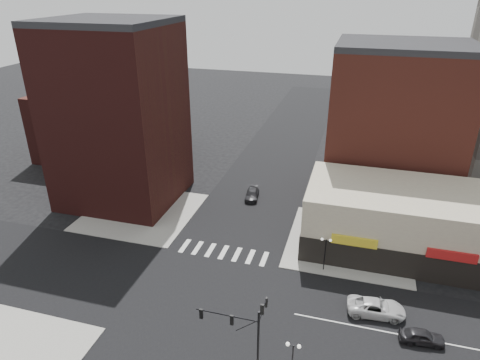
% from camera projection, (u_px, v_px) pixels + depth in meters
% --- Properties ---
extents(ground, '(240.00, 240.00, 0.00)m').
position_uv_depth(ground, '(200.00, 296.00, 45.07)').
color(ground, black).
rests_on(ground, ground).
extents(road_ew, '(200.00, 14.00, 0.02)m').
position_uv_depth(road_ew, '(200.00, 296.00, 45.06)').
color(road_ew, black).
rests_on(road_ew, ground).
extents(road_ns, '(14.00, 200.00, 0.02)m').
position_uv_depth(road_ns, '(200.00, 296.00, 45.06)').
color(road_ns, black).
rests_on(road_ns, ground).
extents(sidewalk_nw, '(15.00, 15.00, 0.12)m').
position_uv_depth(sidewalk_nw, '(142.00, 212.00, 61.28)').
color(sidewalk_nw, gray).
rests_on(sidewalk_nw, ground).
extents(sidewalk_ne, '(15.00, 15.00, 0.12)m').
position_uv_depth(sidewalk_ne, '(349.00, 243.00, 54.06)').
color(sidewalk_ne, gray).
rests_on(sidewalk_ne, ground).
extents(building_nw, '(16.00, 15.00, 25.00)m').
position_uv_depth(building_nw, '(118.00, 118.00, 60.61)').
color(building_nw, '#3D1513').
rests_on(building_nw, ground).
extents(building_nw_low, '(20.00, 18.00, 12.00)m').
position_uv_depth(building_nw_low, '(104.00, 122.00, 80.10)').
color(building_nw_low, '#3D1513').
rests_on(building_nw_low, ground).
extents(building_ne_midrise, '(18.00, 15.00, 22.00)m').
position_uv_depth(building_ne_midrise, '(394.00, 127.00, 61.36)').
color(building_ne_midrise, maroon).
rests_on(building_ne_midrise, ground).
extents(building_ne_row, '(24.20, 12.20, 8.00)m').
position_uv_depth(building_ne_row, '(407.00, 226.00, 51.50)').
color(building_ne_row, beige).
rests_on(building_ne_row, ground).
extents(traffic_signal, '(5.59, 3.09, 7.77)m').
position_uv_depth(traffic_signal, '(248.00, 326.00, 34.34)').
color(traffic_signal, black).
rests_on(traffic_signal, ground).
extents(street_lamp_se_a, '(1.22, 0.32, 4.16)m').
position_uv_depth(street_lamp_se_a, '(293.00, 353.00, 33.97)').
color(street_lamp_se_a, black).
rests_on(street_lamp_se_a, sidewalk_se).
extents(street_lamp_ne, '(1.22, 0.32, 4.16)m').
position_uv_depth(street_lamp_ne, '(326.00, 246.00, 47.65)').
color(street_lamp_ne, black).
rests_on(street_lamp_ne, sidewalk_ne).
extents(white_suv, '(5.84, 3.08, 1.57)m').
position_uv_depth(white_suv, '(376.00, 308.00, 42.29)').
color(white_suv, silver).
rests_on(white_suv, ground).
extents(dark_sedan_east, '(4.13, 1.96, 1.36)m').
position_uv_depth(dark_sedan_east, '(422.00, 337.00, 38.99)').
color(dark_sedan_east, black).
rests_on(dark_sedan_east, ground).
extents(dark_sedan_north, '(2.43, 4.78, 1.33)m').
position_uv_depth(dark_sedan_north, '(252.00, 194.00, 64.95)').
color(dark_sedan_north, black).
rests_on(dark_sedan_north, ground).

